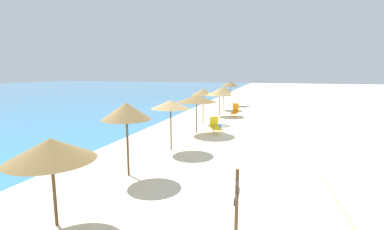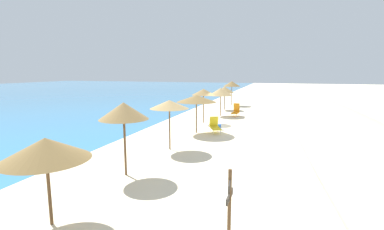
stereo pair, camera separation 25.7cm
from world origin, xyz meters
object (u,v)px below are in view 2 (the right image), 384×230
(beach_umbrella_7, at_px, (232,84))
(cooler_box, at_px, (218,127))
(beach_umbrella_6, at_px, (225,90))
(lounge_chair_0, at_px, (215,126))
(beach_umbrella_5, at_px, (221,92))
(beach_umbrella_0, at_px, (46,149))
(beach_umbrella_2, at_px, (169,104))
(beach_umbrella_4, at_px, (204,92))
(lounge_chair_1, at_px, (236,111))
(wooden_signpost, at_px, (230,200))
(beach_umbrella_1, at_px, (124,111))
(beach_umbrella_3, at_px, (196,99))

(beach_umbrella_7, height_order, cooler_box, beach_umbrella_7)
(beach_umbrella_6, height_order, cooler_box, beach_umbrella_6)
(lounge_chair_0, bearing_deg, beach_umbrella_5, -105.02)
(beach_umbrella_6, bearing_deg, beach_umbrella_0, 179.99)
(beach_umbrella_2, xyz_separation_m, cooler_box, (5.88, -1.33, -2.26))
(beach_umbrella_6, distance_m, beach_umbrella_7, 4.17)
(beach_umbrella_2, height_order, beach_umbrella_6, beach_umbrella_2)
(beach_umbrella_4, height_order, cooler_box, beach_umbrella_4)
(lounge_chair_1, relative_size, wooden_signpost, 0.71)
(beach_umbrella_6, distance_m, wooden_signpost, 24.13)
(beach_umbrella_1, bearing_deg, lounge_chair_1, -6.55)
(beach_umbrella_1, bearing_deg, beach_umbrella_2, -3.96)
(beach_umbrella_2, xyz_separation_m, wooden_signpost, (-7.27, -4.53, -1.32))
(beach_umbrella_4, distance_m, beach_umbrella_7, 12.40)
(lounge_chair_1, xyz_separation_m, wooden_signpost, (-19.62, -2.93, 0.63))
(beach_umbrella_4, bearing_deg, beach_umbrella_6, -0.62)
(beach_umbrella_1, distance_m, beach_umbrella_4, 12.13)
(wooden_signpost, bearing_deg, beach_umbrella_7, 2.86)
(beach_umbrella_7, bearing_deg, beach_umbrella_4, 179.32)
(beach_umbrella_0, xyz_separation_m, lounge_chair_1, (20.28, -1.88, -1.66))
(beach_umbrella_1, height_order, beach_umbrella_7, beach_umbrella_1)
(beach_umbrella_4, relative_size, beach_umbrella_7, 0.94)
(beach_umbrella_6, height_order, lounge_chair_1, beach_umbrella_6)
(beach_umbrella_5, distance_m, wooden_signpost, 19.95)
(beach_umbrella_5, bearing_deg, beach_umbrella_4, 172.38)
(beach_umbrella_3, relative_size, beach_umbrella_5, 1.03)
(beach_umbrella_5, bearing_deg, beach_umbrella_1, 178.39)
(beach_umbrella_4, height_order, beach_umbrella_7, beach_umbrella_7)
(beach_umbrella_1, distance_m, beach_umbrella_7, 24.53)
(beach_umbrella_2, relative_size, beach_umbrella_7, 0.90)
(beach_umbrella_6, bearing_deg, lounge_chair_0, -171.92)
(beach_umbrella_3, xyz_separation_m, beach_umbrella_7, (16.12, 0.38, 0.30))
(beach_umbrella_2, relative_size, beach_umbrella_3, 0.99)
(beach_umbrella_5, height_order, beach_umbrella_7, beach_umbrella_7)
(beach_umbrella_7, height_order, wooden_signpost, beach_umbrella_7)
(beach_umbrella_0, relative_size, beach_umbrella_6, 0.97)
(beach_umbrella_0, height_order, beach_umbrella_3, beach_umbrella_3)
(beach_umbrella_2, distance_m, beach_umbrella_3, 4.38)
(beach_umbrella_5, height_order, beach_umbrella_6, beach_umbrella_5)
(beach_umbrella_0, relative_size, lounge_chair_0, 1.66)
(beach_umbrella_0, bearing_deg, lounge_chair_1, -5.30)
(beach_umbrella_0, bearing_deg, cooler_box, -6.66)
(beach_umbrella_4, xyz_separation_m, beach_umbrella_5, (4.06, -0.54, -0.24))
(beach_umbrella_0, distance_m, cooler_box, 14.04)
(wooden_signpost, height_order, cooler_box, wooden_signpost)
(beach_umbrella_4, xyz_separation_m, beach_umbrella_6, (8.25, -0.09, -0.32))
(beach_umbrella_1, relative_size, beach_umbrella_3, 1.10)
(lounge_chair_1, bearing_deg, beach_umbrella_4, 67.74)
(beach_umbrella_2, relative_size, lounge_chair_0, 1.81)
(beach_umbrella_6, xyz_separation_m, lounge_chair_0, (-11.51, -1.63, -1.73))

